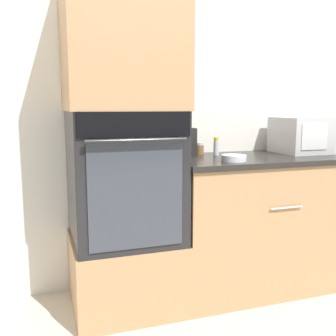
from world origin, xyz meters
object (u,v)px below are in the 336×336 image
object	(u,v)px
microwave	(301,135)
condiment_jar_mid	(216,146)
bowl	(234,158)
condiment_jar_near	(200,149)
wall_oven	(124,176)
knife_block	(186,142)

from	to	relation	value
microwave	condiment_jar_mid	bearing A→B (deg)	173.89
bowl	condiment_jar_near	size ratio (longest dim) A/B	1.88
bowl	condiment_jar_near	bearing A→B (deg)	97.76
wall_oven	condiment_jar_mid	world-z (taller)	wall_oven
microwave	bowl	xyz separation A→B (m)	(-0.65, -0.25, -0.11)
wall_oven	bowl	distance (m)	0.66
knife_block	condiment_jar_near	size ratio (longest dim) A/B	2.90
bowl	condiment_jar_near	xyz separation A→B (m)	(-0.05, 0.40, 0.02)
microwave	knife_block	xyz separation A→B (m)	(-0.83, 0.09, -0.03)
condiment_jar_near	wall_oven	bearing A→B (deg)	-158.71
knife_block	condiment_jar_mid	size ratio (longest dim) A/B	1.92
microwave	condiment_jar_mid	xyz separation A→B (m)	(-0.62, 0.07, -0.07)
knife_block	bowl	size ratio (longest dim) A/B	1.54
microwave	knife_block	bearing A→B (deg)	173.64
wall_oven	microwave	bearing A→B (deg)	3.42
bowl	condiment_jar_near	distance (m)	0.40
condiment_jar_mid	bowl	bearing A→B (deg)	-95.90
condiment_jar_near	microwave	bearing A→B (deg)	-11.83
microwave	bowl	world-z (taller)	microwave
wall_oven	condiment_jar_near	size ratio (longest dim) A/B	9.58
bowl	condiment_jar_near	world-z (taller)	condiment_jar_near
condiment_jar_mid	wall_oven	bearing A→B (deg)	-167.83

